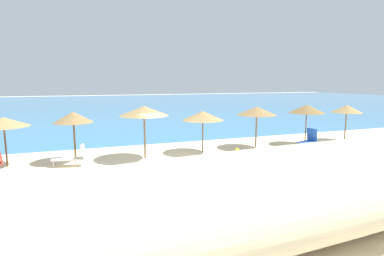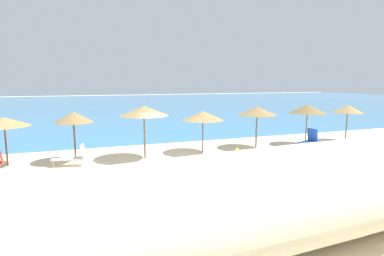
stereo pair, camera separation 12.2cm
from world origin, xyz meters
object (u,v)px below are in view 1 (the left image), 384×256
at_px(beach_umbrella_6, 307,109).
at_px(beach_umbrella_4, 203,116).
at_px(beach_umbrella_7, 347,109).
at_px(lounge_chair_0, 73,157).
at_px(beach_umbrella_3, 144,111).
at_px(beach_umbrella_1, 3,122).
at_px(lounge_chair_3, 309,140).
at_px(beach_umbrella_5, 257,111).
at_px(beach_umbrella_2, 73,117).
at_px(beach_ball, 237,150).

bearing_deg(beach_umbrella_6, beach_umbrella_4, 178.36).
bearing_deg(beach_umbrella_7, lounge_chair_0, -178.44).
bearing_deg(beach_umbrella_3, beach_umbrella_4, 4.04).
bearing_deg(beach_umbrella_4, beach_umbrella_7, -0.60).
xyz_separation_m(beach_umbrella_1, lounge_chair_3, (16.71, -1.42, -1.69)).
bearing_deg(beach_umbrella_1, beach_umbrella_3, -5.69).
bearing_deg(beach_umbrella_3, beach_umbrella_6, 0.20).
relative_size(beach_umbrella_1, beach_umbrella_3, 0.86).
distance_m(beach_umbrella_5, beach_umbrella_7, 7.00).
distance_m(beach_umbrella_2, beach_umbrella_4, 6.91).
distance_m(beach_umbrella_5, lounge_chair_0, 10.77).
bearing_deg(beach_ball, beach_umbrella_5, 24.22).
xyz_separation_m(beach_umbrella_1, beach_ball, (11.86, -1.13, -2.04)).
relative_size(beach_umbrella_7, beach_ball, 9.99).
relative_size(beach_umbrella_2, lounge_chair_0, 1.55).
height_order(beach_umbrella_3, beach_umbrella_4, beach_umbrella_3).
height_order(beach_umbrella_3, beach_umbrella_6, beach_umbrella_3).
height_order(beach_umbrella_5, beach_umbrella_6, beach_umbrella_6).
bearing_deg(beach_umbrella_4, beach_umbrella_5, 1.01).
bearing_deg(beach_umbrella_5, beach_umbrella_1, 178.52).
bearing_deg(lounge_chair_3, beach_umbrella_2, 66.70).
bearing_deg(beach_umbrella_4, lounge_chair_0, -175.19).
height_order(beach_umbrella_3, beach_ball, beach_umbrella_3).
xyz_separation_m(beach_umbrella_4, lounge_chair_0, (-7.01, -0.59, -1.68)).
height_order(beach_umbrella_4, beach_ball, beach_umbrella_4).
bearing_deg(beach_umbrella_6, lounge_chair_3, -117.50).
height_order(beach_umbrella_1, beach_umbrella_4, beach_umbrella_4).
distance_m(beach_umbrella_4, beach_umbrella_7, 10.59).
xyz_separation_m(beach_umbrella_4, beach_umbrella_7, (10.59, -0.11, 0.07)).
bearing_deg(beach_umbrella_7, beach_ball, -176.07).
xyz_separation_m(beach_umbrella_2, beach_umbrella_7, (17.49, -0.42, -0.08)).
bearing_deg(beach_umbrella_1, lounge_chair_0, -18.56).
relative_size(beach_umbrella_1, beach_umbrella_5, 0.95).
bearing_deg(beach_umbrella_1, beach_umbrella_4, -2.38).
xyz_separation_m(lounge_chair_0, lounge_chair_3, (13.71, -0.42, 0.02)).
height_order(beach_umbrella_5, lounge_chair_0, beach_umbrella_5).
bearing_deg(beach_umbrella_5, beach_umbrella_3, -177.51).
relative_size(beach_umbrella_2, beach_umbrella_6, 0.99).
bearing_deg(beach_umbrella_6, beach_umbrella_3, -179.80).
distance_m(beach_umbrella_7, lounge_chair_0, 17.69).
height_order(beach_umbrella_5, lounge_chair_3, beach_umbrella_5).
distance_m(beach_umbrella_5, beach_umbrella_6, 3.55).
relative_size(beach_umbrella_2, beach_umbrella_4, 1.07).
height_order(beach_umbrella_2, lounge_chair_3, beach_umbrella_2).
distance_m(beach_umbrella_1, beach_ball, 12.09).
xyz_separation_m(beach_umbrella_1, beach_umbrella_2, (3.09, -0.10, 0.12)).
bearing_deg(beach_umbrella_7, beach_umbrella_2, 178.62).
relative_size(beach_umbrella_3, beach_umbrella_6, 1.08).
bearing_deg(beach_umbrella_5, lounge_chair_0, -176.47).
height_order(beach_umbrella_3, lounge_chair_0, beach_umbrella_3).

